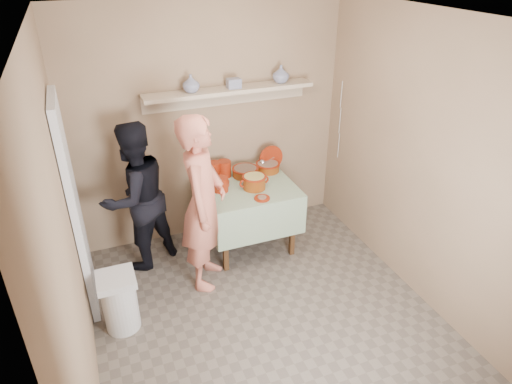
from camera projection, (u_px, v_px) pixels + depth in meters
name	position (u px, v px, depth m)	size (l,w,h in m)	color
ground	(271.00, 324.00, 4.13)	(3.50, 3.50, 0.00)	#62574D
tile_panel	(75.00, 209.00, 3.96)	(0.06, 0.70, 2.00)	silver
plate_stack_a	(214.00, 170.00, 4.98)	(0.14, 0.14, 0.19)	#741100
plate_stack_b	(224.00, 169.00, 5.02)	(0.15, 0.15, 0.18)	#741100
bowl_stack	(221.00, 184.00, 4.72)	(0.15, 0.15, 0.15)	#741100
empty_bowl	(222.00, 183.00, 4.85)	(0.15, 0.15, 0.05)	#741100
propped_lid	(271.00, 158.00, 5.20)	(0.29, 0.29, 0.02)	#741100
vase_right	(281.00, 74.00, 4.85)	(0.18, 0.18, 0.18)	navy
vase_left	(191.00, 83.00, 4.53)	(0.17, 0.17, 0.18)	navy
ceramic_box	(234.00, 83.00, 4.67)	(0.14, 0.10, 0.10)	navy
person_cook	(203.00, 204.00, 4.28)	(0.64, 0.42, 1.76)	#CB6C57
person_helper	(136.00, 197.00, 4.58)	(0.77, 0.60, 1.58)	black
room_shell	(274.00, 162.00, 3.36)	(3.04, 3.54, 2.62)	#94775A
serving_table	(247.00, 194.00, 4.95)	(0.97, 0.97, 0.76)	#4C2D16
cazuela_meat_a	(245.00, 171.00, 5.03)	(0.30, 0.30, 0.10)	#622709
cazuela_meat_b	(268.00, 166.00, 5.15)	(0.28, 0.28, 0.10)	#622709
ladle	(263.00, 162.00, 5.12)	(0.08, 0.26, 0.19)	silver
cazuela_rice	(254.00, 181.00, 4.77)	(0.33, 0.25, 0.14)	#622709
front_plate	(262.00, 198.00, 4.60)	(0.16, 0.16, 0.03)	#741100
wall_shelf	(229.00, 92.00, 4.75)	(1.80, 0.25, 0.21)	#C0AA8F
trash_bin	(120.00, 302.00, 3.97)	(0.32, 0.32, 0.56)	silver
electrical_cord	(340.00, 121.00, 5.22)	(0.01, 0.05, 0.90)	silver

